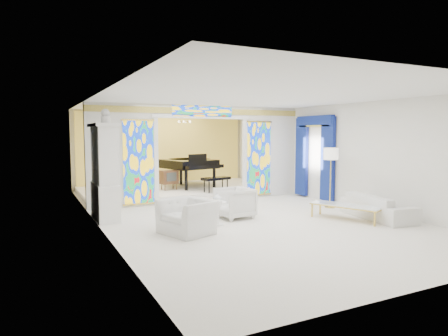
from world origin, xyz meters
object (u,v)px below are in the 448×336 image
grand_piano (190,164)px  tv_console (169,177)px  armchair_left (188,217)px  armchair_right (235,203)px  china_cabinet (104,172)px  sofa (378,206)px  coffee_table (346,206)px

grand_piano → tv_console: size_ratio=4.99×
armchair_left → armchair_right: (1.61, 0.92, 0.02)m
china_cabinet → grand_piano: size_ratio=0.82×
grand_piano → tv_console: 1.24m
china_cabinet → tv_console: (2.69, 3.06, -0.56)m
tv_console → china_cabinet: bearing=-138.7°
armchair_right → tv_console: size_ratio=1.27×
tv_console → armchair_left: bearing=-111.6°
armchair_right → tv_console: bearing=178.0°
armchair_left → armchair_right: size_ratio=1.31×
armchair_left → sofa: bearing=62.3°
armchair_left → grand_piano: size_ratio=0.33×
armchair_right → grand_piano: 5.09m
china_cabinet → armchair_right: bearing=-24.3°
grand_piano → china_cabinet: bearing=-148.1°
china_cabinet → tv_console: size_ratio=4.08×
armchair_left → coffee_table: 3.99m
armchair_right → coffee_table: (2.35, -1.43, -0.03)m
coffee_table → grand_piano: size_ratio=0.54×
sofa → coffee_table: bearing=85.4°
armchair_left → grand_piano: (2.37, 5.92, 0.65)m
china_cabinet → armchair_left: (1.34, -2.25, -0.81)m
china_cabinet → grand_piano: 5.21m
coffee_table → tv_console: size_ratio=2.68×
china_cabinet → grand_piano: bearing=44.6°
china_cabinet → armchair_right: (2.95, -1.33, -0.78)m
armchair_right → coffee_table: bearing=53.4°
armchair_right → armchair_left: bearing=-65.5°
china_cabinet → sofa: (6.17, -2.96, -0.87)m
grand_piano → coffee_table: bearing=-88.8°
coffee_table → tv_console: 6.39m
armchair_left → tv_console: bearing=146.3°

